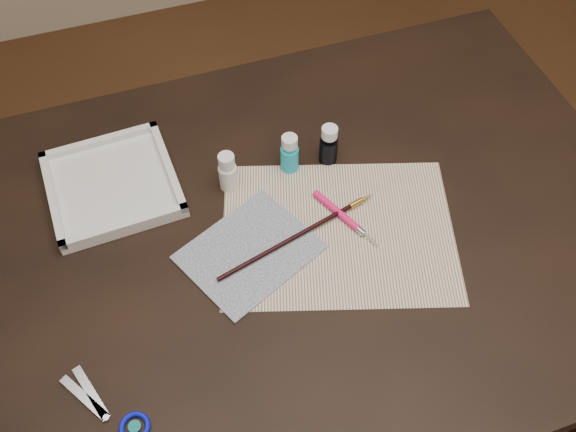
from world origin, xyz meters
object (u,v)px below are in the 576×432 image
object	(u,v)px
paint_bottle_navy	(329,144)
palette_tray	(112,184)
paint_bottle_cyan	(290,153)
paint_bottle_white	(228,171)
canvas	(250,252)
scissors	(96,413)
paper	(338,231)

from	to	relation	value
paint_bottle_navy	palette_tray	xyz separation A→B (m)	(-0.40, 0.06, -0.03)
palette_tray	paint_bottle_cyan	bearing A→B (deg)	-9.96
paint_bottle_white	paint_bottle_navy	distance (m)	0.20
canvas	paint_bottle_navy	world-z (taller)	paint_bottle_navy
paint_bottle_cyan	paint_bottle_white	bearing A→B (deg)	-177.29
paint_bottle_white	scissors	size ratio (longest dim) A/B	0.46
palette_tray	scissors	bearing A→B (deg)	-103.02
paint_bottle_white	paint_bottle_navy	world-z (taller)	paint_bottle_navy
paper	palette_tray	xyz separation A→B (m)	(-0.36, 0.22, 0.01)
scissors	canvas	bearing A→B (deg)	-88.78
paint_bottle_cyan	paper	bearing A→B (deg)	-78.77
scissors	palette_tray	xyz separation A→B (m)	(0.10, 0.41, 0.01)
paper	palette_tray	bearing A→B (deg)	147.88
canvas	scissors	xyz separation A→B (m)	(-0.29, -0.20, 0.00)
canvas	palette_tray	distance (m)	0.29
canvas	paint_bottle_navy	bearing A→B (deg)	37.51
paper	paint_bottle_navy	size ratio (longest dim) A/B	4.82
paper	canvas	bearing A→B (deg)	177.10
paper	paint_bottle_cyan	world-z (taller)	paint_bottle_cyan
paper	paint_bottle_white	bearing A→B (deg)	133.46
paint_bottle_white	palette_tray	world-z (taller)	paint_bottle_white
canvas	paint_bottle_white	world-z (taller)	paint_bottle_white
paper	palette_tray	distance (m)	0.42
paint_bottle_navy	palette_tray	size ratio (longest dim) A/B	0.37
scissors	palette_tray	size ratio (longest dim) A/B	0.78
paint_bottle_cyan	scissors	bearing A→B (deg)	-139.66
paint_bottle_navy	canvas	bearing A→B (deg)	-142.49
paper	paint_bottle_navy	distance (m)	0.17
paper	paint_bottle_cyan	distance (m)	0.17
paint_bottle_cyan	canvas	bearing A→B (deg)	-128.54
paper	scissors	xyz separation A→B (m)	(-0.45, -0.19, 0.00)
paint_bottle_white	palette_tray	size ratio (longest dim) A/B	0.36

